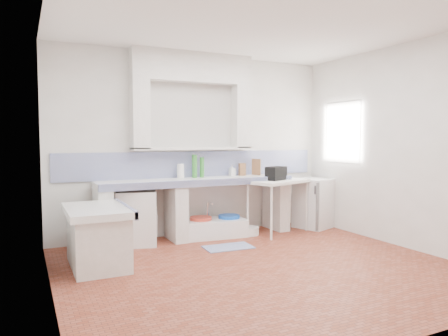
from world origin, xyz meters
name	(u,v)px	position (x,y,z in m)	size (l,w,h in m)	color
floor	(261,267)	(0.00, 0.00, 0.00)	(4.50, 4.50, 0.00)	brown
ceiling	(263,22)	(0.00, 0.00, 2.80)	(4.50, 4.50, 0.00)	white
wall_back	(196,145)	(0.00, 2.00, 1.40)	(4.50, 4.50, 0.00)	white
wall_front	(408,152)	(0.00, -2.00, 1.40)	(4.50, 4.50, 0.00)	white
wall_left	(49,149)	(-2.25, 0.00, 1.40)	(4.50, 4.50, 0.00)	white
wall_right	(403,146)	(2.25, 0.00, 1.40)	(4.50, 4.50, 0.00)	white
alcove_mass	(193,68)	(-0.10, 1.88, 2.58)	(1.90, 0.25, 0.45)	white
window_frame	(351,133)	(2.42, 1.20, 1.60)	(0.35, 0.86, 1.06)	#3B2413
lace_valance	(344,109)	(2.28, 1.20, 1.98)	(0.01, 0.84, 0.24)	white
counter_slab	(198,181)	(-0.10, 1.70, 0.86)	(3.00, 0.60, 0.08)	white
counter_lip	(205,183)	(-0.10, 1.42, 0.86)	(3.00, 0.04, 0.10)	navy
counter_pier_left	(103,218)	(-1.50, 1.70, 0.41)	(0.20, 0.55, 0.82)	white
counter_pier_mid	(176,213)	(-0.45, 1.70, 0.41)	(0.20, 0.55, 0.82)	white
counter_pier_right	(276,204)	(1.30, 1.70, 0.41)	(0.20, 0.55, 0.82)	white
peninsula_top	(97,210)	(-1.70, 0.90, 0.66)	(0.70, 1.10, 0.08)	white
peninsula_base	(98,240)	(-1.70, 0.90, 0.31)	(0.60, 1.00, 0.62)	white
peninsula_lip	(125,208)	(-1.37, 0.90, 0.66)	(0.04, 1.10, 0.10)	navy
backsplash	(197,164)	(0.00, 1.99, 1.10)	(4.27, 0.03, 0.40)	navy
stove	(136,217)	(-1.04, 1.70, 0.38)	(0.54, 0.53, 0.77)	white
sink	(213,229)	(0.13, 1.67, 0.12)	(0.98, 0.53, 0.24)	white
side_table	(278,206)	(1.17, 1.45, 0.42)	(1.02, 0.56, 0.05)	white
fridge	(314,203)	(1.94, 1.53, 0.41)	(0.54, 0.54, 0.83)	white
bucket_red	(201,227)	(-0.05, 1.70, 0.16)	(0.33, 0.33, 0.31)	red
bucket_orange	(213,230)	(0.10, 1.59, 0.12)	(0.26, 0.26, 0.24)	orange
bucket_blue	(229,225)	(0.40, 1.64, 0.16)	(0.33, 0.33, 0.31)	blue
basin_white	(249,231)	(0.68, 1.52, 0.06)	(0.32, 0.32, 0.12)	white
water_bottle_a	(198,226)	(-0.04, 1.85, 0.14)	(0.08, 0.08, 0.29)	silver
water_bottle_b	(210,225)	(0.17, 1.85, 0.14)	(0.07, 0.07, 0.28)	silver
black_bag	(276,173)	(1.12, 1.43, 0.95)	(0.34, 0.20, 0.21)	black
green_bottle_a	(194,166)	(-0.09, 1.85, 1.08)	(0.08, 0.08, 0.35)	#2D7A2A
green_bottle_b	(202,167)	(0.03, 1.85, 1.06)	(0.07, 0.07, 0.31)	#2D7A2A
knife_block	(242,169)	(0.74, 1.85, 1.00)	(0.10, 0.08, 0.20)	brown
cutting_board	(256,167)	(1.01, 1.85, 1.03)	(0.02, 0.20, 0.27)	brown
paper_towel	(181,171)	(-0.32, 1.85, 1.01)	(0.11, 0.11, 0.22)	white
soap_bottle	(232,170)	(0.56, 1.85, 0.99)	(0.08, 0.09, 0.19)	white
rug	(228,247)	(0.05, 0.97, 0.01)	(0.67, 0.38, 0.01)	#38468F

